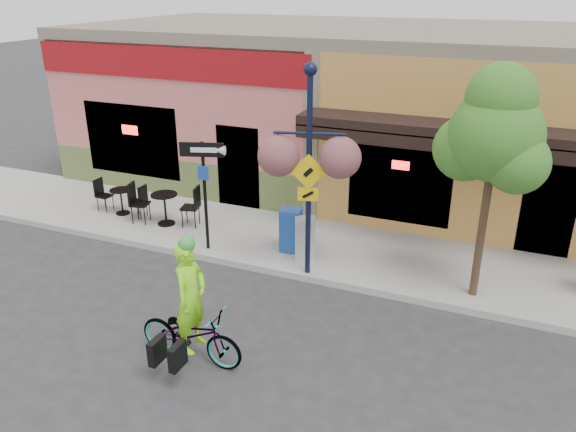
# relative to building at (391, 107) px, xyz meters

# --- Properties ---
(ground) EXTENTS (90.00, 90.00, 0.00)m
(ground) POSITION_rel_building_xyz_m (0.00, -7.50, -2.25)
(ground) COLOR #2D2D30
(ground) RESTS_ON ground
(sidewalk) EXTENTS (24.00, 3.00, 0.15)m
(sidewalk) POSITION_rel_building_xyz_m (0.00, -5.50, -2.17)
(sidewalk) COLOR #9E9B93
(sidewalk) RESTS_ON ground
(curb) EXTENTS (24.00, 0.12, 0.15)m
(curb) POSITION_rel_building_xyz_m (0.00, -6.95, -2.17)
(curb) COLOR #A8A59E
(curb) RESTS_ON ground
(building) EXTENTS (18.20, 8.20, 4.50)m
(building) POSITION_rel_building_xyz_m (0.00, 0.00, 0.00)
(building) COLOR #C56461
(building) RESTS_ON ground
(bicycle) EXTENTS (1.82, 0.64, 0.95)m
(bicycle) POSITION_rel_building_xyz_m (-0.80, -10.07, -1.77)
(bicycle) COLOR maroon
(bicycle) RESTS_ON ground
(cyclist_rider) EXTENTS (0.45, 0.68, 1.85)m
(cyclist_rider) POSITION_rel_building_xyz_m (-0.75, -10.07, -1.32)
(cyclist_rider) COLOR #95FF1A
(cyclist_rider) RESTS_ON ground
(lamp_post) EXTENTS (1.44, 0.89, 4.22)m
(lamp_post) POSITION_rel_building_xyz_m (-0.02, -6.85, 0.01)
(lamp_post) COLOR #101634
(lamp_post) RESTS_ON sidewalk
(one_way_sign) EXTENTS (0.96, 0.48, 2.45)m
(one_way_sign) POSITION_rel_building_xyz_m (-2.47, -6.65, -0.87)
(one_way_sign) COLOR black
(one_way_sign) RESTS_ON sidewalk
(cafe_set_left) EXTENTS (1.44, 0.74, 0.86)m
(cafe_set_left) POSITION_rel_building_xyz_m (-5.53, -5.73, -1.67)
(cafe_set_left) COLOR black
(cafe_set_left) RESTS_ON sidewalk
(cafe_set_right) EXTENTS (1.86, 1.21, 1.03)m
(cafe_set_right) POSITION_rel_building_xyz_m (-4.11, -5.87, -1.59)
(cafe_set_right) COLOR black
(cafe_set_right) RESTS_ON sidewalk
(newspaper_box_blue) EXTENTS (0.49, 0.45, 0.97)m
(newspaper_box_blue) POSITION_rel_building_xyz_m (-0.72, -6.04, -1.61)
(newspaper_box_blue) COLOR #1A469E
(newspaper_box_blue) RESTS_ON sidewalk
(newspaper_box_grey) EXTENTS (0.54, 0.52, 0.92)m
(newspaper_box_grey) POSITION_rel_building_xyz_m (-0.30, -6.27, -1.64)
(newspaper_box_grey) COLOR #A9A9A9
(newspaper_box_grey) RESTS_ON sidewalk
(street_tree) EXTENTS (1.90, 1.90, 4.39)m
(street_tree) POSITION_rel_building_xyz_m (3.21, -6.45, 0.10)
(street_tree) COLOR #3D7A26
(street_tree) RESTS_ON sidewalk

